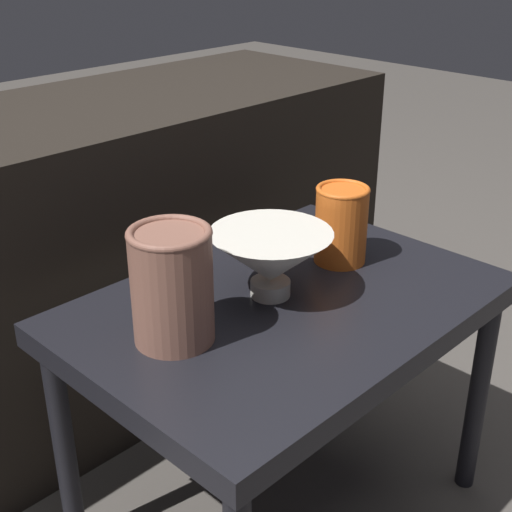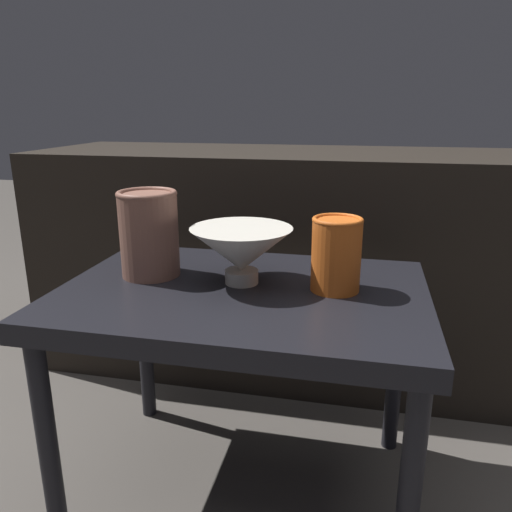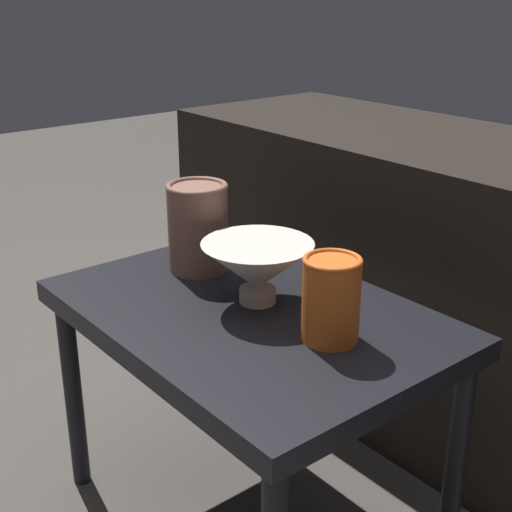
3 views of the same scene
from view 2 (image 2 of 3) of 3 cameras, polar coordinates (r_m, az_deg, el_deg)
ground_plane at (r=1.21m, az=-1.35°, el=-24.74°), size 8.00×8.00×0.00m
table at (r=0.98m, az=-1.51°, el=-6.49°), size 0.70×0.49×0.46m
couch_backdrop at (r=1.57m, az=3.78°, el=-0.48°), size 1.51×0.50×0.67m
bowl at (r=0.97m, az=-1.68°, el=0.67°), size 0.20×0.20×0.11m
vase_textured_left at (r=1.04m, az=-12.13°, el=2.66°), size 0.12×0.12×0.18m
vase_colorful_right at (r=0.94m, az=9.15°, el=0.31°), size 0.09×0.09×0.14m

